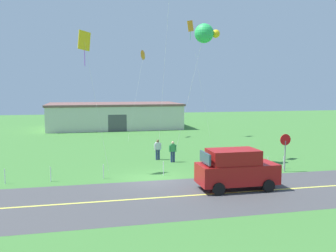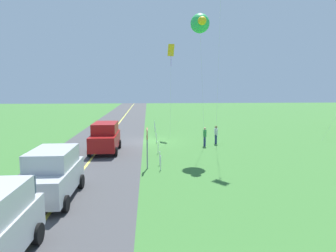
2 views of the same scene
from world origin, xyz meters
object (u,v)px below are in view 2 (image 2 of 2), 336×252
at_px(person_adult_near, 205,136).
at_px(person_adult_companion, 216,134).
at_px(kite_yellow_high, 171,52).
at_px(car_suv_foreground, 105,137).
at_px(stop_sign, 147,140).
at_px(kite_red_low, 200,23).
at_px(car_parked_east_near, 52,174).

distance_m(person_adult_near, person_adult_companion, 1.50).
bearing_deg(kite_yellow_high, car_suv_foreground, -35.21).
height_order(car_suv_foreground, stop_sign, stop_sign).
xyz_separation_m(person_adult_near, kite_red_low, (2.18, -0.89, 8.71)).
height_order(car_parked_east_near, stop_sign, stop_sign).
bearing_deg(kite_red_low, car_suv_foreground, -94.20).
relative_size(car_suv_foreground, person_adult_near, 2.75).
bearing_deg(stop_sign, person_adult_near, 143.98).
bearing_deg(car_suv_foreground, stop_sign, 33.19).
height_order(stop_sign, kite_red_low, kite_red_low).
bearing_deg(car_suv_foreground, person_adult_companion, 105.70).
relative_size(person_adult_companion, kite_yellow_high, 0.17).
xyz_separation_m(car_suv_foreground, kite_red_low, (0.52, 7.14, 8.42)).
distance_m(car_suv_foreground, kite_yellow_high, 12.25).
relative_size(stop_sign, kite_yellow_high, 0.28).
height_order(car_parked_east_near, kite_yellow_high, kite_yellow_high).
height_order(car_suv_foreground, kite_red_low, kite_red_low).
relative_size(stop_sign, person_adult_near, 1.60).
height_order(car_suv_foreground, person_adult_near, car_suv_foreground).
height_order(stop_sign, kite_yellow_high, kite_yellow_high).
relative_size(car_suv_foreground, kite_red_low, 0.43).
relative_size(car_suv_foreground, kite_yellow_high, 0.47).
distance_m(car_suv_foreground, person_adult_near, 8.21).
height_order(car_parked_east_near, person_adult_near, car_parked_east_near).
height_order(person_adult_near, person_adult_companion, same).
bearing_deg(car_suv_foreground, kite_yellow_high, 144.79).
xyz_separation_m(car_suv_foreground, person_adult_companion, (-2.59, 9.21, -0.29)).
xyz_separation_m(person_adult_companion, kite_yellow_high, (-5.44, -3.54, 7.61)).
distance_m(stop_sign, kite_yellow_high, 14.79).
xyz_separation_m(car_parked_east_near, person_adult_near, (-11.28, 9.04, -0.29)).
xyz_separation_m(stop_sign, person_adult_companion, (-7.54, 5.97, -0.94)).
bearing_deg(car_parked_east_near, person_adult_companion, 140.12).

